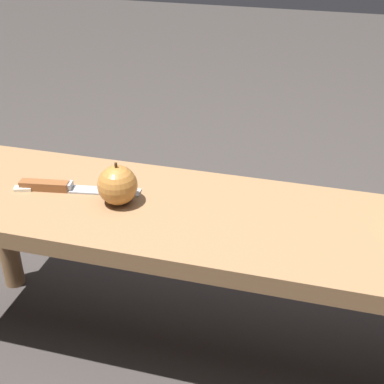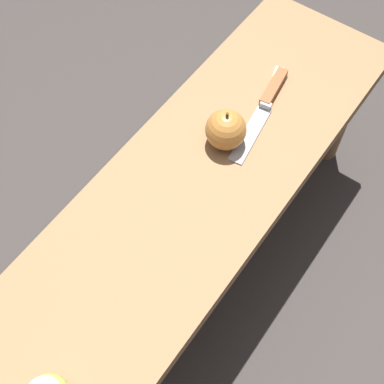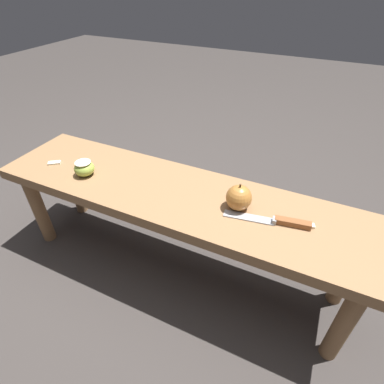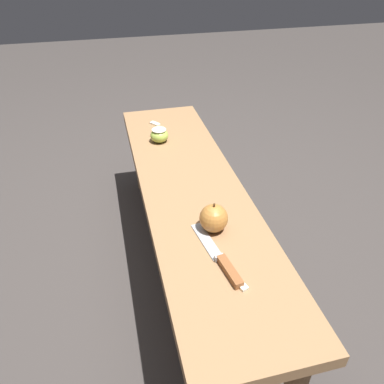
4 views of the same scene
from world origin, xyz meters
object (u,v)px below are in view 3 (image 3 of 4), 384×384
Objects in this scene: wooden_bench at (175,204)px; knife at (279,222)px; apple_cut at (84,168)px; apple_whole at (239,198)px.

knife is (-0.38, 0.01, 0.07)m from wooden_bench.
apple_cut is at bearing 8.35° from wooden_bench.
apple_cut is (0.59, 0.06, -0.01)m from apple_whole.
apple_whole reaches higher than apple_cut.
wooden_bench is 0.38m from knife.
wooden_bench is at bearing 2.08° from apple_whole.
apple_whole is (0.14, -0.02, 0.03)m from knife.
apple_whole is 1.27× the size of apple_cut.
apple_whole is 0.59m from apple_cut.
apple_cut is (0.73, 0.04, 0.02)m from knife.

